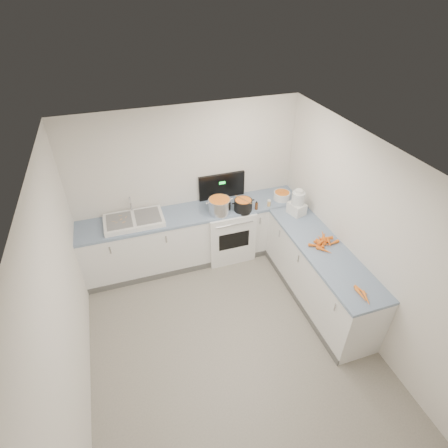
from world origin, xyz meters
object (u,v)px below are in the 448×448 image
object	(u,v)px
mixing_bowl	(282,196)
extract_bottle	(256,206)
black_pot	(243,206)
steel_pot	(219,206)
food_processor	(297,204)
sink	(134,220)
stove	(227,230)
spice_jar	(269,203)

from	to	relation	value
mixing_bowl	extract_bottle	xyz separation A→B (m)	(-0.51, -0.15, -0.00)
black_pot	mixing_bowl	size ratio (longest dim) A/B	1.06
steel_pot	black_pot	size ratio (longest dim) A/B	1.23
mixing_bowl	extract_bottle	distance (m)	0.53
extract_bottle	food_processor	size ratio (longest dim) A/B	0.28
sink	extract_bottle	bearing A→B (deg)	-7.27
stove	food_processor	xyz separation A→B (m)	(0.93, -0.52, 0.64)
food_processor	extract_bottle	bearing A→B (deg)	150.52
black_pot	food_processor	distance (m)	0.82
spice_jar	steel_pot	bearing A→B (deg)	174.94
black_pot	spice_jar	distance (m)	0.43
food_processor	spice_jar	bearing A→B (deg)	133.33
sink	food_processor	distance (m)	2.45
steel_pot	extract_bottle	xyz separation A→B (m)	(0.57, -0.10, -0.05)
black_pot	food_processor	world-z (taller)	food_processor
stove	black_pot	world-z (taller)	stove
stove	sink	distance (m)	1.54
spice_jar	extract_bottle	bearing A→B (deg)	-173.35
stove	spice_jar	size ratio (longest dim) A/B	15.01
steel_pot	food_processor	distance (m)	1.17
steel_pot	extract_bottle	world-z (taller)	steel_pot
stove	extract_bottle	distance (m)	0.69
extract_bottle	food_processor	world-z (taller)	food_processor
stove	spice_jar	bearing A→B (deg)	-17.30
steel_pot	extract_bottle	size ratio (longest dim) A/B	2.97
sink	spice_jar	size ratio (longest dim) A/B	9.49
steel_pot	mixing_bowl	xyz separation A→B (m)	(1.08, 0.06, -0.05)
black_pot	food_processor	size ratio (longest dim) A/B	0.68
sink	steel_pot	size ratio (longest dim) A/B	2.50
steel_pot	extract_bottle	distance (m)	0.58
sink	steel_pot	xyz separation A→B (m)	(1.28, -0.14, 0.07)
sink	steel_pot	distance (m)	1.29
black_pot	spice_jar	bearing A→B (deg)	-2.44
sink	spice_jar	distance (m)	2.08
steel_pot	sink	bearing A→B (deg)	173.77
steel_pot	mixing_bowl	size ratio (longest dim) A/B	1.30
mixing_bowl	food_processor	bearing A→B (deg)	-86.96
spice_jar	food_processor	xyz separation A→B (m)	(0.31, -0.33, 0.13)
stove	steel_pot	xyz separation A→B (m)	(-0.17, -0.12, 0.57)
steel_pot	food_processor	size ratio (longest dim) A/B	0.83
mixing_bowl	food_processor	size ratio (longest dim) A/B	0.64
sink	extract_bottle	xyz separation A→B (m)	(1.85, -0.24, 0.02)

